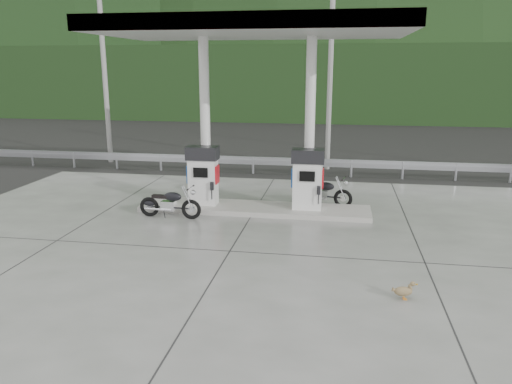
% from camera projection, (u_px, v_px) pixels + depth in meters
% --- Properties ---
extents(ground, '(160.00, 160.00, 0.00)m').
position_uv_depth(ground, '(238.00, 238.00, 12.89)').
color(ground, black).
rests_on(ground, ground).
extents(forecourt_apron, '(18.00, 14.00, 0.02)m').
position_uv_depth(forecourt_apron, '(238.00, 238.00, 12.89)').
color(forecourt_apron, slate).
rests_on(forecourt_apron, ground).
extents(pump_island, '(7.00, 1.40, 0.15)m').
position_uv_depth(pump_island, '(254.00, 208.00, 15.26)').
color(pump_island, '#99968F').
rests_on(pump_island, forecourt_apron).
extents(gas_pump_left, '(0.95, 0.55, 1.80)m').
position_uv_depth(gas_pump_left, '(203.00, 176.00, 15.28)').
color(gas_pump_left, white).
rests_on(gas_pump_left, pump_island).
extents(gas_pump_right, '(0.95, 0.55, 1.80)m').
position_uv_depth(gas_pump_right, '(308.00, 179.00, 14.77)').
color(gas_pump_right, white).
rests_on(gas_pump_right, pump_island).
extents(canopy_column_left, '(0.30, 0.30, 5.00)m').
position_uv_depth(canopy_column_left, '(205.00, 122.00, 15.27)').
color(canopy_column_left, white).
rests_on(canopy_column_left, pump_island).
extents(canopy_column_right, '(0.30, 0.30, 5.00)m').
position_uv_depth(canopy_column_right, '(310.00, 124.00, 14.76)').
color(canopy_column_right, white).
rests_on(canopy_column_right, pump_island).
extents(canopy_roof, '(8.50, 5.00, 0.40)m').
position_uv_depth(canopy_roof, '(254.00, 28.00, 13.98)').
color(canopy_roof, silver).
rests_on(canopy_roof, canopy_column_left).
extents(guardrail, '(26.00, 0.16, 1.42)m').
position_uv_depth(guardrail, '(277.00, 157.00, 20.37)').
color(guardrail, '#9B9DA3').
rests_on(guardrail, ground).
extents(road, '(60.00, 7.00, 0.01)m').
position_uv_depth(road, '(286.00, 159.00, 23.89)').
color(road, black).
rests_on(road, ground).
extents(utility_pole_a, '(0.22, 0.22, 8.00)m').
position_uv_depth(utility_pole_a, '(105.00, 74.00, 22.29)').
color(utility_pole_a, gray).
rests_on(utility_pole_a, ground).
extents(utility_pole_b, '(0.22, 0.22, 8.00)m').
position_uv_depth(utility_pole_b, '(330.00, 74.00, 20.68)').
color(utility_pole_b, gray).
rests_on(utility_pole_b, ground).
extents(tree_band, '(80.00, 6.00, 6.00)m').
position_uv_depth(tree_band, '(311.00, 83.00, 40.86)').
color(tree_band, black).
rests_on(tree_band, ground).
extents(forested_hills, '(100.00, 40.00, 140.00)m').
position_uv_depth(forested_hills, '(323.00, 98.00, 70.28)').
color(forested_hills, black).
rests_on(forested_hills, ground).
extents(motorcycle_left, '(1.78, 0.64, 0.83)m').
position_uv_depth(motorcycle_left, '(170.00, 204.00, 14.50)').
color(motorcycle_left, black).
rests_on(motorcycle_left, forecourt_apron).
extents(motorcycle_right, '(1.83, 0.89, 0.83)m').
position_uv_depth(motorcycle_right, '(323.00, 193.00, 15.77)').
color(motorcycle_right, black).
rests_on(motorcycle_right, forecourt_apron).
extents(duck, '(0.44, 0.19, 0.31)m').
position_uv_depth(duck, '(403.00, 292.00, 9.44)').
color(duck, brown).
rests_on(duck, forecourt_apron).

